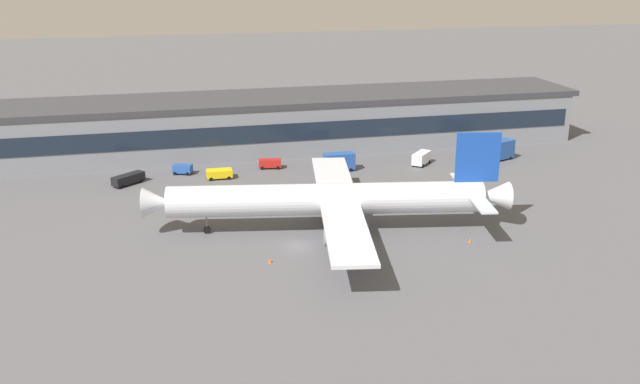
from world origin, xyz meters
TOP-DOWN VIEW (x-y plane):
  - ground_plane at (0.00, 0.00)m, footprint 600.00×600.00m
  - terminal_building at (0.00, 55.82)m, footprint 148.04×19.87m
  - airliner at (6.17, 4.69)m, footprint 55.86×48.33m
  - baggage_tug at (-14.76, 40.40)m, footprint 4.07×3.13m
  - crew_van at (32.91, 35.84)m, footprint 5.15×5.31m
  - catering_truck at (49.55, 35.16)m, footprint 7.65×4.95m
  - follow_me_car at (2.56, 40.18)m, footprint 4.66×2.62m
  - stair_truck at (15.63, 35.53)m, footprint 6.04×2.54m
  - pushback_tractor at (-8.15, 35.76)m, footprint 4.81×2.65m
  - belt_loader at (-24.73, 35.98)m, footprint 6.21×5.62m
  - traffic_cone_0 at (24.90, -4.62)m, footprint 0.48×0.48m
  - traffic_cone_1 at (-5.15, -5.07)m, footprint 0.54×0.54m

SIDE VIEW (x-z plane):
  - ground_plane at x=0.00m, z-range 0.00..0.00m
  - traffic_cone_0 at x=24.90m, z-range 0.00..0.60m
  - traffic_cone_1 at x=-5.15m, z-range 0.00..0.67m
  - pushback_tractor at x=-8.15m, z-range 0.17..1.92m
  - baggage_tug at x=-14.76m, z-range 0.16..2.01m
  - follow_me_car at x=2.56m, z-range 0.17..2.02m
  - belt_loader at x=-24.73m, z-range 0.18..2.13m
  - crew_van at x=32.91m, z-range 0.18..2.73m
  - stair_truck at x=15.63m, z-range 0.20..3.75m
  - catering_truck at x=49.55m, z-range 0.22..4.37m
  - airliner at x=6.17m, z-range -2.48..12.76m
  - terminal_building at x=0.00m, z-range 0.02..11.60m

